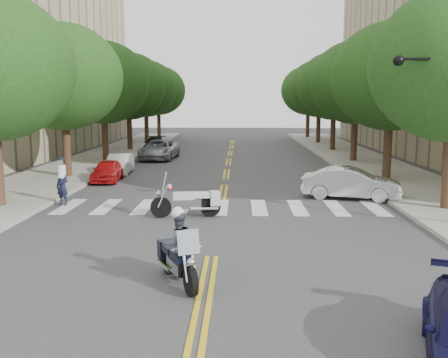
{
  "coord_description": "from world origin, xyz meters",
  "views": [
    {
      "loc": [
        0.74,
        -13.23,
        4.22
      ],
      "look_at": [
        0.17,
        5.62,
        1.3
      ],
      "focal_mm": 40.0,
      "sensor_mm": 36.0,
      "label": 1
    }
  ],
  "objects_px": {
    "motorcycle_parked": "(192,201)",
    "officer_standing": "(62,186)",
    "convertible": "(351,183)",
    "motorcycle_police": "(178,249)"
  },
  "relations": [
    {
      "from": "officer_standing",
      "to": "convertible",
      "type": "bearing_deg",
      "value": 32.11
    },
    {
      "from": "motorcycle_police",
      "to": "convertible",
      "type": "distance_m",
      "value": 12.28
    },
    {
      "from": "motorcycle_parked",
      "to": "convertible",
      "type": "height_order",
      "value": "motorcycle_parked"
    },
    {
      "from": "motorcycle_parked",
      "to": "officer_standing",
      "type": "distance_m",
      "value": 5.83
    },
    {
      "from": "motorcycle_parked",
      "to": "convertible",
      "type": "relative_size",
      "value": 0.61
    },
    {
      "from": "motorcycle_parked",
      "to": "motorcycle_police",
      "type": "bearing_deg",
      "value": 174.21
    },
    {
      "from": "motorcycle_police",
      "to": "motorcycle_parked",
      "type": "height_order",
      "value": "motorcycle_police"
    },
    {
      "from": "motorcycle_police",
      "to": "officer_standing",
      "type": "xyz_separation_m",
      "value": [
        -5.81,
        8.72,
        -0.02
      ]
    },
    {
      "from": "officer_standing",
      "to": "convertible",
      "type": "relative_size",
      "value": 0.38
    },
    {
      "from": "motorcycle_parked",
      "to": "officer_standing",
      "type": "bearing_deg",
      "value": 62.58
    }
  ]
}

